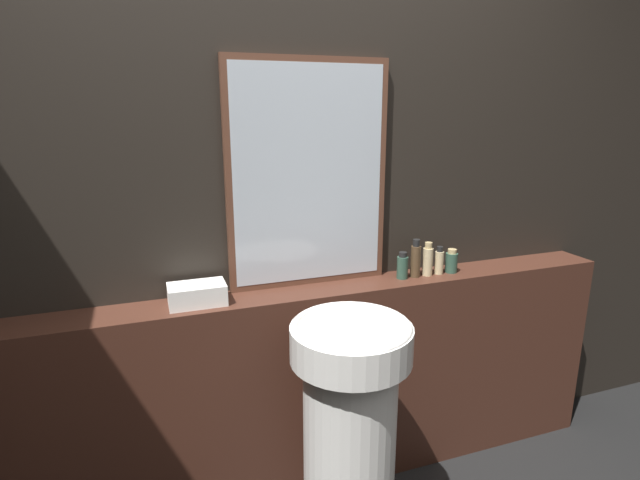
{
  "coord_description": "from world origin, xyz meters",
  "views": [
    {
      "loc": [
        -0.58,
        -0.59,
        1.64
      ],
      "look_at": [
        0.04,
        1.13,
        1.15
      ],
      "focal_mm": 28.0,
      "sensor_mm": 36.0,
      "label": 1
    }
  ],
  "objects_px": {
    "mirror": "(309,176)",
    "towel_stack": "(197,294)",
    "shampoo_bottle": "(402,266)",
    "hand_soap_bottle": "(451,262)",
    "pedestal_sink": "(350,436)",
    "body_wash_bottle": "(439,261)",
    "conditioner_bottle": "(416,260)",
    "lotion_bottle": "(428,260)"
  },
  "relations": [
    {
      "from": "body_wash_bottle",
      "to": "hand_soap_bottle",
      "type": "xyz_separation_m",
      "value": [
        0.06,
        0.0,
        -0.01
      ]
    },
    {
      "from": "towel_stack",
      "to": "body_wash_bottle",
      "type": "bearing_deg",
      "value": 0.0
    },
    {
      "from": "pedestal_sink",
      "to": "conditioner_bottle",
      "type": "bearing_deg",
      "value": 40.59
    },
    {
      "from": "pedestal_sink",
      "to": "mirror",
      "type": "distance_m",
      "value": 0.99
    },
    {
      "from": "shampoo_bottle",
      "to": "towel_stack",
      "type": "bearing_deg",
      "value": 180.0
    },
    {
      "from": "conditioner_bottle",
      "to": "hand_soap_bottle",
      "type": "relative_size",
      "value": 1.57
    },
    {
      "from": "mirror",
      "to": "shampoo_bottle",
      "type": "height_order",
      "value": "mirror"
    },
    {
      "from": "pedestal_sink",
      "to": "towel_stack",
      "type": "distance_m",
      "value": 0.76
    },
    {
      "from": "mirror",
      "to": "hand_soap_bottle",
      "type": "xyz_separation_m",
      "value": [
        0.65,
        -0.08,
        -0.41
      ]
    },
    {
      "from": "pedestal_sink",
      "to": "hand_soap_bottle",
      "type": "height_order",
      "value": "hand_soap_bottle"
    },
    {
      "from": "lotion_bottle",
      "to": "towel_stack",
      "type": "bearing_deg",
      "value": -180.0
    },
    {
      "from": "pedestal_sink",
      "to": "hand_soap_bottle",
      "type": "relative_size",
      "value": 8.78
    },
    {
      "from": "conditioner_bottle",
      "to": "pedestal_sink",
      "type": "bearing_deg",
      "value": -139.41
    },
    {
      "from": "pedestal_sink",
      "to": "body_wash_bottle",
      "type": "bearing_deg",
      "value": 34.39
    },
    {
      "from": "shampoo_bottle",
      "to": "body_wash_bottle",
      "type": "relative_size",
      "value": 0.94
    },
    {
      "from": "shampoo_bottle",
      "to": "hand_soap_bottle",
      "type": "relative_size",
      "value": 1.1
    },
    {
      "from": "mirror",
      "to": "shampoo_bottle",
      "type": "distance_m",
      "value": 0.57
    },
    {
      "from": "conditioner_bottle",
      "to": "hand_soap_bottle",
      "type": "height_order",
      "value": "conditioner_bottle"
    },
    {
      "from": "towel_stack",
      "to": "lotion_bottle",
      "type": "xyz_separation_m",
      "value": [
        1.0,
        0.0,
        0.03
      ]
    },
    {
      "from": "hand_soap_bottle",
      "to": "shampoo_bottle",
      "type": "bearing_deg",
      "value": 180.0
    },
    {
      "from": "pedestal_sink",
      "to": "towel_stack",
      "type": "relative_size",
      "value": 4.45
    },
    {
      "from": "mirror",
      "to": "lotion_bottle",
      "type": "bearing_deg",
      "value": -8.73
    },
    {
      "from": "lotion_bottle",
      "to": "conditioner_bottle",
      "type": "bearing_deg",
      "value": -180.0
    },
    {
      "from": "shampoo_bottle",
      "to": "hand_soap_bottle",
      "type": "bearing_deg",
      "value": 0.0
    },
    {
      "from": "lotion_bottle",
      "to": "body_wash_bottle",
      "type": "distance_m",
      "value": 0.06
    },
    {
      "from": "mirror",
      "to": "conditioner_bottle",
      "type": "distance_m",
      "value": 0.6
    },
    {
      "from": "towel_stack",
      "to": "hand_soap_bottle",
      "type": "bearing_deg",
      "value": 0.0
    },
    {
      "from": "pedestal_sink",
      "to": "mirror",
      "type": "relative_size",
      "value": 1.04
    },
    {
      "from": "mirror",
      "to": "towel_stack",
      "type": "xyz_separation_m",
      "value": [
        -0.47,
        -0.08,
        -0.42
      ]
    },
    {
      "from": "shampoo_bottle",
      "to": "conditioner_bottle",
      "type": "xyz_separation_m",
      "value": [
        0.06,
        0.0,
        0.02
      ]
    },
    {
      "from": "lotion_bottle",
      "to": "hand_soap_bottle",
      "type": "distance_m",
      "value": 0.13
    },
    {
      "from": "pedestal_sink",
      "to": "conditioner_bottle",
      "type": "height_order",
      "value": "conditioner_bottle"
    },
    {
      "from": "pedestal_sink",
      "to": "body_wash_bottle",
      "type": "relative_size",
      "value": 7.52
    },
    {
      "from": "pedestal_sink",
      "to": "conditioner_bottle",
      "type": "distance_m",
      "value": 0.8
    },
    {
      "from": "hand_soap_bottle",
      "to": "mirror",
      "type": "bearing_deg",
      "value": 172.92
    },
    {
      "from": "pedestal_sink",
      "to": "hand_soap_bottle",
      "type": "distance_m",
      "value": 0.91
    },
    {
      "from": "lotion_bottle",
      "to": "pedestal_sink",
      "type": "bearing_deg",
      "value": -142.79
    },
    {
      "from": "shampoo_bottle",
      "to": "body_wash_bottle",
      "type": "xyz_separation_m",
      "value": [
        0.18,
        0.0,
        0.0
      ]
    },
    {
      "from": "mirror",
      "to": "body_wash_bottle",
      "type": "height_order",
      "value": "mirror"
    },
    {
      "from": "pedestal_sink",
      "to": "towel_stack",
      "type": "bearing_deg",
      "value": 138.02
    },
    {
      "from": "conditioner_bottle",
      "to": "lotion_bottle",
      "type": "distance_m",
      "value": 0.06
    },
    {
      "from": "mirror",
      "to": "conditioner_bottle",
      "type": "xyz_separation_m",
      "value": [
        0.46,
        -0.08,
        -0.38
      ]
    }
  ]
}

